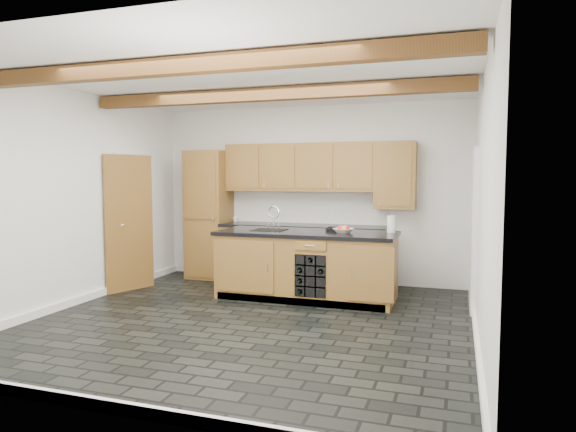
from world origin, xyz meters
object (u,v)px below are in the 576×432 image
island (307,265)px  fruit_bowl (344,231)px  paper_towel (391,224)px  kitchen_scale (333,229)px

island → fruit_bowl: fruit_bowl is taller
island → paper_towel: 1.28m
kitchen_scale → fruit_bowl: fruit_bowl is taller
island → kitchen_scale: kitchen_scale is taller
kitchen_scale → fruit_bowl: size_ratio=0.83×
kitchen_scale → island: bearing=-169.0°
island → paper_towel: (1.11, 0.26, 0.58)m
fruit_bowl → paper_towel: 0.66m
island → fruit_bowl: (0.52, -0.02, 0.50)m
paper_towel → fruit_bowl: bearing=-155.0°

